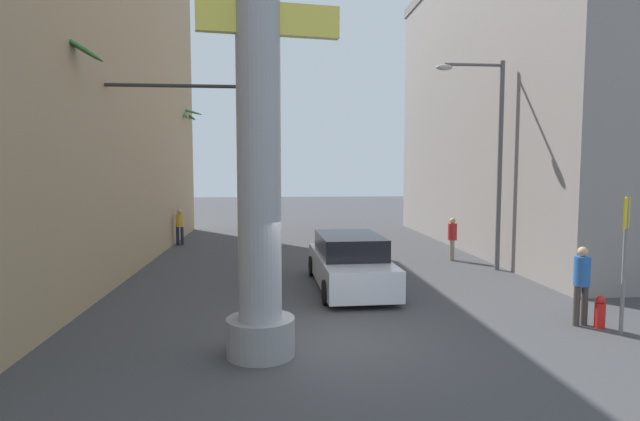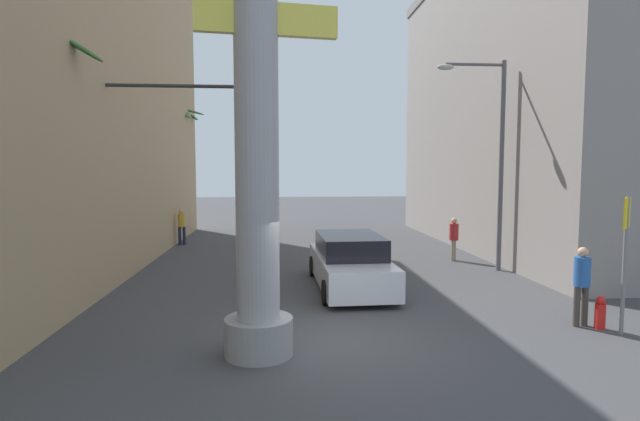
{
  "view_description": "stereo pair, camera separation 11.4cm",
  "coord_description": "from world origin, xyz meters",
  "px_view_note": "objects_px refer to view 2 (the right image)",
  "views": [
    {
      "loc": [
        -1.24,
        -9.68,
        3.42
      ],
      "look_at": [
        0.0,
        3.61,
        2.34
      ],
      "focal_mm": 28.0,
      "sensor_mm": 36.0,
      "label": 1
    },
    {
      "loc": [
        -1.12,
        -9.69,
        3.42
      ],
      "look_at": [
        0.0,
        3.61,
        2.34
      ],
      "focal_mm": 28.0,
      "sensor_mm": 36.0,
      "label": 2
    }
  ],
  "objects_px": {
    "palm_tree_near_left": "(55,148)",
    "pedestrian_by_sign": "(582,280)",
    "pedestrian_mid_right": "(454,236)",
    "neon_sign_pole": "(256,70)",
    "palm_tree_far_left": "(176,147)",
    "pedestrian_far_left": "(182,224)",
    "traffic_light_mast": "(148,144)",
    "street_lamp": "(492,145)",
    "crossing_sign": "(625,245)",
    "car_lead": "(350,263)",
    "fire_hydrant": "(600,313)"
  },
  "relations": [
    {
      "from": "palm_tree_near_left",
      "to": "pedestrian_by_sign",
      "type": "relative_size",
      "value": 3.79
    },
    {
      "from": "pedestrian_mid_right",
      "to": "pedestrian_by_sign",
      "type": "bearing_deg",
      "value": -90.13
    },
    {
      "from": "neon_sign_pole",
      "to": "pedestrian_by_sign",
      "type": "height_order",
      "value": "neon_sign_pole"
    },
    {
      "from": "palm_tree_far_left",
      "to": "pedestrian_far_left",
      "type": "relative_size",
      "value": 4.15
    },
    {
      "from": "traffic_light_mast",
      "to": "pedestrian_mid_right",
      "type": "bearing_deg",
      "value": 20.35
    },
    {
      "from": "traffic_light_mast",
      "to": "street_lamp",
      "type": "bearing_deg",
      "value": 9.91
    },
    {
      "from": "street_lamp",
      "to": "crossing_sign",
      "type": "bearing_deg",
      "value": -90.38
    },
    {
      "from": "crossing_sign",
      "to": "pedestrian_far_left",
      "type": "distance_m",
      "value": 17.86
    },
    {
      "from": "crossing_sign",
      "to": "traffic_light_mast",
      "type": "height_order",
      "value": "traffic_light_mast"
    },
    {
      "from": "street_lamp",
      "to": "palm_tree_far_left",
      "type": "bearing_deg",
      "value": 138.56
    },
    {
      "from": "palm_tree_near_left",
      "to": "pedestrian_by_sign",
      "type": "xyz_separation_m",
      "value": [
        11.86,
        -2.12,
        -2.92
      ]
    },
    {
      "from": "crossing_sign",
      "to": "traffic_light_mast",
      "type": "xyz_separation_m",
      "value": [
        -10.74,
        4.83,
        2.27
      ]
    },
    {
      "from": "crossing_sign",
      "to": "pedestrian_by_sign",
      "type": "xyz_separation_m",
      "value": [
        -0.51,
        0.62,
        -0.86
      ]
    },
    {
      "from": "car_lead",
      "to": "pedestrian_mid_right",
      "type": "relative_size",
      "value": 3.13
    },
    {
      "from": "crossing_sign",
      "to": "car_lead",
      "type": "bearing_deg",
      "value": 137.58
    },
    {
      "from": "street_lamp",
      "to": "pedestrian_mid_right",
      "type": "bearing_deg",
      "value": 105.65
    },
    {
      "from": "neon_sign_pole",
      "to": "palm_tree_far_left",
      "type": "distance_m",
      "value": 19.04
    },
    {
      "from": "car_lead",
      "to": "pedestrian_far_left",
      "type": "bearing_deg",
      "value": 125.82
    },
    {
      "from": "neon_sign_pole",
      "to": "traffic_light_mast",
      "type": "relative_size",
      "value": 1.96
    },
    {
      "from": "neon_sign_pole",
      "to": "crossing_sign",
      "type": "distance_m",
      "value": 8.2
    },
    {
      "from": "palm_tree_near_left",
      "to": "fire_hydrant",
      "type": "bearing_deg",
      "value": -10.85
    },
    {
      "from": "neon_sign_pole",
      "to": "palm_tree_near_left",
      "type": "relative_size",
      "value": 1.73
    },
    {
      "from": "street_lamp",
      "to": "pedestrian_far_left",
      "type": "distance_m",
      "value": 13.87
    },
    {
      "from": "palm_tree_far_left",
      "to": "fire_hydrant",
      "type": "xyz_separation_m",
      "value": [
        12.35,
        -17.44,
        -4.34
      ]
    },
    {
      "from": "traffic_light_mast",
      "to": "fire_hydrant",
      "type": "bearing_deg",
      "value": -22.78
    },
    {
      "from": "car_lead",
      "to": "crossing_sign",
      "type": "bearing_deg",
      "value": -42.42
    },
    {
      "from": "traffic_light_mast",
      "to": "car_lead",
      "type": "xyz_separation_m",
      "value": [
        5.69,
        -0.22,
        -3.42
      ]
    },
    {
      "from": "crossing_sign",
      "to": "car_lead",
      "type": "xyz_separation_m",
      "value": [
        -5.05,
        4.61,
        -1.15
      ]
    },
    {
      "from": "neon_sign_pole",
      "to": "pedestrian_by_sign",
      "type": "xyz_separation_m",
      "value": [
        6.98,
        1.12,
        -4.17
      ]
    },
    {
      "from": "palm_tree_near_left",
      "to": "pedestrian_by_sign",
      "type": "height_order",
      "value": "palm_tree_near_left"
    },
    {
      "from": "car_lead",
      "to": "pedestrian_far_left",
      "type": "relative_size",
      "value": 3.07
    },
    {
      "from": "neon_sign_pole",
      "to": "car_lead",
      "type": "relative_size",
      "value": 2.26
    },
    {
      "from": "neon_sign_pole",
      "to": "traffic_light_mast",
      "type": "distance_m",
      "value": 6.33
    },
    {
      "from": "fire_hydrant",
      "to": "palm_tree_far_left",
      "type": "bearing_deg",
      "value": 125.32
    },
    {
      "from": "street_lamp",
      "to": "palm_tree_far_left",
      "type": "xyz_separation_m",
      "value": [
        -12.6,
        11.13,
        0.43
      ]
    },
    {
      "from": "traffic_light_mast",
      "to": "palm_tree_near_left",
      "type": "height_order",
      "value": "palm_tree_near_left"
    },
    {
      "from": "fire_hydrant",
      "to": "street_lamp",
      "type": "bearing_deg",
      "value": 87.78
    },
    {
      "from": "pedestrian_mid_right",
      "to": "fire_hydrant",
      "type": "bearing_deg",
      "value": -87.96
    },
    {
      "from": "street_lamp",
      "to": "neon_sign_pole",
      "type": "bearing_deg",
      "value": -136.21
    },
    {
      "from": "traffic_light_mast",
      "to": "pedestrian_by_sign",
      "type": "height_order",
      "value": "traffic_light_mast"
    },
    {
      "from": "street_lamp",
      "to": "traffic_light_mast",
      "type": "distance_m",
      "value": 10.95
    },
    {
      "from": "palm_tree_far_left",
      "to": "fire_hydrant",
      "type": "bearing_deg",
      "value": -54.68
    },
    {
      "from": "street_lamp",
      "to": "car_lead",
      "type": "distance_m",
      "value": 6.54
    },
    {
      "from": "street_lamp",
      "to": "pedestrian_by_sign",
      "type": "xyz_separation_m",
      "value": [
        -0.55,
        -6.1,
        -3.23
      ]
    },
    {
      "from": "street_lamp",
      "to": "palm_tree_far_left",
      "type": "distance_m",
      "value": 16.81
    },
    {
      "from": "crossing_sign",
      "to": "fire_hydrant",
      "type": "height_order",
      "value": "crossing_sign"
    },
    {
      "from": "crossing_sign",
      "to": "pedestrian_mid_right",
      "type": "distance_m",
      "value": 8.7
    },
    {
      "from": "street_lamp",
      "to": "pedestrian_by_sign",
      "type": "relative_size",
      "value": 4.02
    },
    {
      "from": "street_lamp",
      "to": "pedestrian_by_sign",
      "type": "height_order",
      "value": "street_lamp"
    },
    {
      "from": "palm_tree_far_left",
      "to": "pedestrian_by_sign",
      "type": "relative_size",
      "value": 3.93
    }
  ]
}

